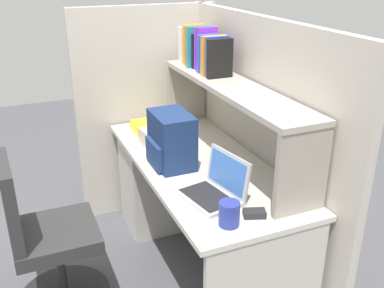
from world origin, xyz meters
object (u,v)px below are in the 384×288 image
Objects in this scene: backpack at (171,140)px; paper_cup at (167,132)px; laptop at (216,188)px; snack_canister at (229,214)px; tissue_box at (154,139)px; office_chair at (47,246)px; computer_mouse at (254,213)px.

backpack is 3.17× the size of paper_cup.
laptop is 0.26m from snack_canister.
snack_canister is at bearing -4.37° from tissue_box.
snack_canister is 1.08m from office_chair.
paper_cup is 0.14m from tissue_box.
laptop is 0.99m from office_chair.
paper_cup is at bearing 175.23° from snack_canister.
snack_canister is (0.02, -0.14, 0.04)m from computer_mouse.
computer_mouse is 0.47× the size of tissue_box.
tissue_box is 1.90× the size of snack_canister.
snack_canister is (1.07, -0.09, 0.01)m from paper_cup.
snack_canister reaches higher than computer_mouse.
office_chair reaches higher than paper_cup.
paper_cup is 0.45× the size of tissue_box.
office_chair is (-0.40, -0.82, -0.39)m from laptop.
snack_canister is 0.12× the size of office_chair.
snack_canister is (0.25, -0.06, 0.01)m from laptop.
tissue_box is at bearing -178.49° from backpack.
tissue_box is (-0.98, -0.17, 0.03)m from computer_mouse.
backpack reaches higher than office_chair.
laptop is 3.38× the size of computer_mouse.
laptop is 0.25m from computer_mouse.
tissue_box reaches higher than paper_cup.
computer_mouse is at bearing -127.90° from office_chair.
snack_canister reaches higher than paper_cup.
backpack is at bearing -4.48° from tissue_box.
paper_cup is 0.11× the size of office_chair.
laptop is 0.38× the size of office_chair.
backpack is 3.01× the size of computer_mouse.
office_chair reaches higher than snack_canister.
computer_mouse is at bearing 20.12° from laptop.
office_chair is at bearing -104.93° from computer_mouse.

